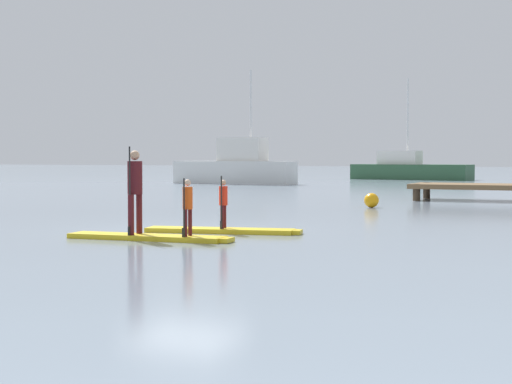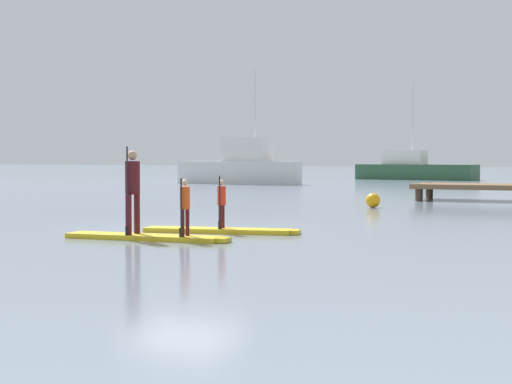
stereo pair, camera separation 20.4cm
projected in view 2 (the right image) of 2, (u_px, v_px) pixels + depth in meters
name	position (u px, v px, depth m)	size (l,w,h in m)	color
ground_plane	(184.00, 230.00, 18.13)	(240.00, 240.00, 0.00)	gray
paddleboard_near	(221.00, 231.00, 17.49)	(3.47, 1.27, 0.10)	gold
paddler_child_solo	(221.00, 201.00, 17.45)	(0.22, 0.38, 1.15)	#4C1419
paddleboard_far	(147.00, 237.00, 16.05)	(3.49, 0.88, 0.10)	gold
paddler_adult	(132.00, 186.00, 16.10)	(0.32, 0.53, 1.76)	#4C1419
paddler_child_front	(185.00, 204.00, 15.72)	(0.21, 0.39, 1.14)	#4C1419
fishing_boat_green_midground	(240.00, 167.00, 49.10)	(7.90, 2.23, 6.90)	silver
motor_boat_small_navy	(414.00, 169.00, 58.30)	(8.82, 3.36, 7.38)	#2D5638
mooring_buoy_near	(373.00, 200.00, 26.09)	(0.48, 0.48, 0.48)	orange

